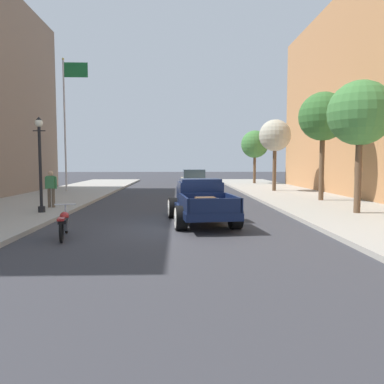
% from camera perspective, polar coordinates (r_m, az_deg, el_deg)
% --- Properties ---
extents(ground_plane, '(140.00, 140.00, 0.00)m').
position_cam_1_polar(ground_plane, '(12.52, -2.26, -5.53)').
color(ground_plane, '#333338').
extents(hotrod_truck_navy, '(2.52, 5.06, 1.58)m').
position_cam_1_polar(hotrod_truck_navy, '(13.76, 1.28, -1.44)').
color(hotrod_truck_navy, '#0F1938').
rests_on(hotrod_truck_navy, ground).
extents(motorcycle_parked, '(0.69, 2.09, 0.93)m').
position_cam_1_polar(motorcycle_parked, '(11.53, -18.83, -4.42)').
color(motorcycle_parked, black).
rests_on(motorcycle_parked, ground).
extents(car_background_tan, '(1.97, 4.35, 1.65)m').
position_cam_1_polar(car_background_tan, '(27.53, 0.23, 1.61)').
color(car_background_tan, tan).
rests_on(car_background_tan, ground).
extents(pedestrian_sidewalk_left, '(0.53, 0.22, 1.65)m').
position_cam_1_polar(pedestrian_sidewalk_left, '(18.04, -20.57, 0.76)').
color(pedestrian_sidewalk_left, brown).
rests_on(pedestrian_sidewalk_left, sidewalk_left).
extents(street_lamp_near, '(0.50, 0.32, 3.85)m').
position_cam_1_polar(street_lamp_near, '(16.41, -22.03, 4.91)').
color(street_lamp_near, black).
rests_on(street_lamp_near, sidewalk_left).
extents(flagpole, '(1.74, 0.16, 9.16)m').
position_cam_1_polar(flagpole, '(28.01, -18.30, 11.69)').
color(flagpole, '#B2B2B7').
rests_on(flagpole, sidewalk_left).
extents(street_tree_nearest, '(2.55, 2.55, 5.25)m').
position_cam_1_polar(street_tree_nearest, '(16.55, 24.11, 10.77)').
color(street_tree_nearest, brown).
rests_on(street_tree_nearest, sidewalk_right).
extents(street_tree_second, '(2.55, 2.55, 5.72)m').
position_cam_1_polar(street_tree_second, '(21.40, 19.23, 10.66)').
color(street_tree_second, brown).
rests_on(street_tree_second, sidewalk_right).
extents(street_tree_third, '(2.22, 2.22, 5.02)m').
position_cam_1_polar(street_tree_third, '(27.38, 12.45, 8.28)').
color(street_tree_third, brown).
rests_on(street_tree_third, sidewalk_right).
extents(street_tree_farthest, '(2.61, 2.61, 5.03)m').
position_cam_1_polar(street_tree_farthest, '(36.63, 9.49, 7.12)').
color(street_tree_farthest, brown).
rests_on(street_tree_farthest, sidewalk_right).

